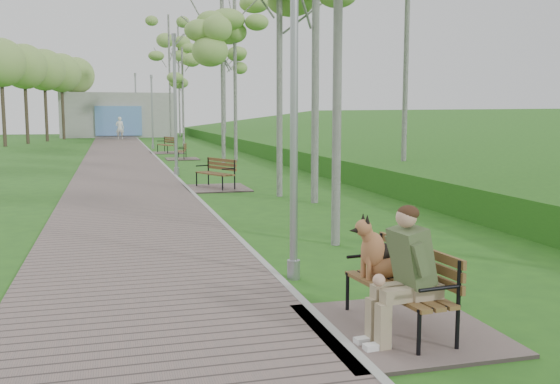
{
  "coord_description": "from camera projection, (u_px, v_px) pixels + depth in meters",
  "views": [
    {
      "loc": [
        -2.16,
        -8.82,
        2.29
      ],
      "look_at": [
        0.2,
        -0.1,
        1.13
      ],
      "focal_mm": 40.0,
      "sensor_mm": 36.0,
      "label": 1
    }
  ],
  "objects": [
    {
      "name": "lamp_post_second",
      "position": [
        175.0,
        110.0,
        22.38
      ],
      "size": [
        0.2,
        0.2,
        5.05
      ],
      "color": "#94969B",
      "rests_on": "ground"
    },
    {
      "name": "lamp_post_far",
      "position": [
        136.0,
        107.0,
        56.31
      ],
      "size": [
        0.22,
        0.22,
        5.76
      ],
      "color": "#94969B",
      "rests_on": "ground"
    },
    {
      "name": "embankment",
      "position": [
        401.0,
        157.0,
        31.55
      ],
      "size": [
        14.0,
        70.0,
        1.6
      ],
      "primitive_type": "cube",
      "color": "#33771E",
      "rests_on": "ground"
    },
    {
      "name": "lamp_post_near",
      "position": [
        294.0,
        122.0,
        8.33
      ],
      "size": [
        0.18,
        0.18,
        4.63
      ],
      "color": "#94969B",
      "rests_on": "ground"
    },
    {
      "name": "walkway",
      "position": [
        121.0,
        160.0,
        29.43
      ],
      "size": [
        3.5,
        67.0,
        0.04
      ],
      "primitive_type": "cube",
      "color": "#6E5D59",
      "rests_on": "ground"
    },
    {
      "name": "birch_far_c",
      "position": [
        224.0,
        51.0,
        43.01
      ],
      "size": [
        2.31,
        2.31,
        8.22
      ],
      "color": "silver",
      "rests_on": "ground"
    },
    {
      "name": "bench_second",
      "position": [
        215.0,
        182.0,
        18.66
      ],
      "size": [
        1.83,
        2.03,
        1.12
      ],
      "color": "#6E5D59",
      "rests_on": "ground"
    },
    {
      "name": "ground",
      "position": [
        266.0,
        267.0,
        9.3
      ],
      "size": [
        120.0,
        120.0,
        0.0
      ],
      "primitive_type": "plane",
      "color": "#26571B",
      "rests_on": "ground"
    },
    {
      "name": "lamp_post_third",
      "position": [
        152.0,
        115.0,
        38.57
      ],
      "size": [
        0.18,
        0.18,
        4.56
      ],
      "color": "#94969B",
      "rests_on": "ground"
    },
    {
      "name": "kerb",
      "position": [
        159.0,
        159.0,
        29.88
      ],
      "size": [
        0.1,
        67.0,
        0.05
      ],
      "primitive_type": "cube",
      "color": "#999993",
      "rests_on": "ground"
    },
    {
      "name": "bench_main",
      "position": [
        395.0,
        291.0,
        6.44
      ],
      "size": [
        1.85,
        2.05,
        1.61
      ],
      "color": "#6E5D59",
      "rests_on": "ground"
    },
    {
      "name": "pedestrian_near",
      "position": [
        120.0,
        128.0,
        52.07
      ],
      "size": [
        0.75,
        0.56,
        1.89
      ],
      "primitive_type": "imported",
      "rotation": [
        0.0,
        0.0,
        2.98
      ],
      "color": "white",
      "rests_on": "ground"
    },
    {
      "name": "bench_far",
      "position": [
        166.0,
        149.0,
        34.85
      ],
      "size": [
        1.82,
        2.03,
        1.12
      ],
      "color": "#6E5D59",
      "rests_on": "ground"
    },
    {
      "name": "bench_third",
      "position": [
        181.0,
        156.0,
        30.28
      ],
      "size": [
        1.56,
        1.73,
        0.96
      ],
      "color": "#6E5D59",
      "rests_on": "ground"
    },
    {
      "name": "birch_far_b",
      "position": [
        182.0,
        66.0,
        40.42
      ],
      "size": [
        2.27,
        2.27,
        6.68
      ],
      "color": "silver",
      "rests_on": "ground"
    },
    {
      "name": "birch_distant_a",
      "position": [
        169.0,
        38.0,
        48.47
      ],
      "size": [
        2.55,
        2.55,
        10.18
      ],
      "color": "silver",
      "rests_on": "ground"
    },
    {
      "name": "birch_distant_b",
      "position": [
        178.0,
        46.0,
        56.91
      ],
      "size": [
        2.6,
        2.6,
        10.57
      ],
      "color": "silver",
      "rests_on": "ground"
    },
    {
      "name": "building_north",
      "position": [
        118.0,
        115.0,
        57.46
      ],
      "size": [
        10.0,
        5.2,
        4.0
      ],
      "color": "#9E9E99",
      "rests_on": "ground"
    },
    {
      "name": "birch_far_a",
      "position": [
        235.0,
        27.0,
        28.24
      ],
      "size": [
        2.36,
        2.36,
        7.77
      ],
      "color": "silver",
      "rests_on": "ground"
    },
    {
      "name": "birch_mid_c",
      "position": [
        222.0,
        30.0,
        27.65
      ],
      "size": [
        2.59,
        2.59,
        7.54
      ],
      "color": "silver",
      "rests_on": "ground"
    }
  ]
}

